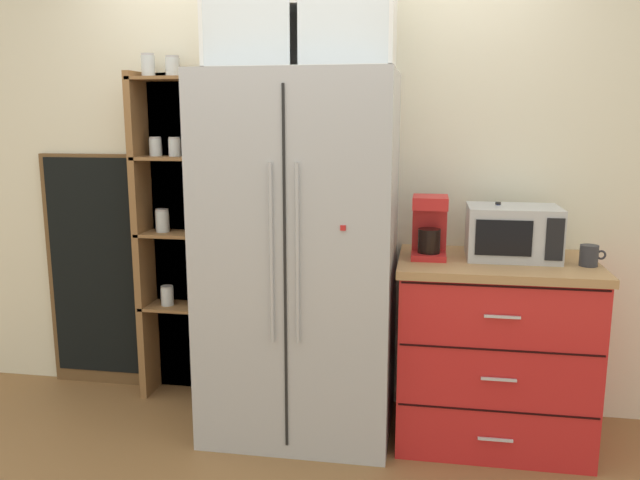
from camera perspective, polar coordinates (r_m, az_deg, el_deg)
name	(u,v)px	position (r m, az deg, el deg)	size (l,w,h in m)	color
ground_plane	(302,423)	(3.56, -1.63, -16.13)	(10.78, 10.78, 0.00)	olive
wall_back_cream	(315,180)	(3.58, -0.48, 5.42)	(5.07, 0.10, 2.55)	silver
refrigerator	(301,257)	(3.24, -1.75, -1.54)	(0.95, 0.74, 1.84)	#B7BABF
pantry_shelf_column	(183,230)	(3.73, -12.24, 0.90)	(0.52, 0.25, 1.96)	brown
counter_cabinet	(492,349)	(3.36, 15.22, -9.48)	(0.96, 0.67, 0.93)	red
microwave	(513,232)	(3.26, 16.92, 0.66)	(0.44, 0.33, 0.26)	#B7BABF
coffee_maker	(430,226)	(3.19, 9.82, 1.21)	(0.17, 0.20, 0.31)	red
mug_charcoal	(589,256)	(3.23, 23.05, -1.29)	(0.12, 0.08, 0.10)	#2D2D33
mug_sage	(498,251)	(3.24, 15.67, -0.95)	(0.12, 0.09, 0.08)	#8CA37F
bottle_cobalt	(497,233)	(3.29, 15.59, 0.65)	(0.06, 0.06, 0.27)	navy
upper_cabinet	(301,7)	(3.25, -1.70, 20.18)	(0.91, 0.32, 0.60)	silver
chalkboard_menu	(95,271)	(4.06, -19.59, -2.64)	(0.60, 0.04, 1.41)	brown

